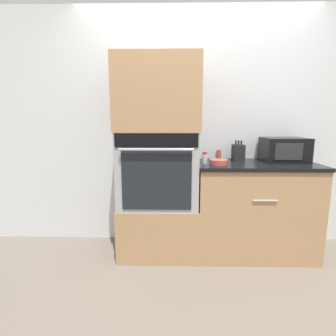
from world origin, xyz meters
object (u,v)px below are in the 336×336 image
object	(u,v)px
wall_oven	(158,169)
condiment_jar_mid	(217,156)
knife_block	(238,152)
bowl	(219,162)
microwave	(284,150)
condiment_jar_near	(219,156)
condiment_jar_far	(205,158)

from	to	relation	value
wall_oven	condiment_jar_mid	distance (m)	0.65
knife_block	bowl	bearing A→B (deg)	-131.19
wall_oven	condiment_jar_mid	bearing A→B (deg)	19.14
microwave	condiment_jar_near	size ratio (longest dim) A/B	3.73
knife_block	condiment_jar_far	bearing A→B (deg)	-145.23
condiment_jar_near	bowl	bearing A→B (deg)	-99.43
knife_block	condiment_jar_near	size ratio (longest dim) A/B	1.83
wall_oven	condiment_jar_far	size ratio (longest dim) A/B	6.43
bowl	condiment_jar_far	bearing A→B (deg)	169.73
knife_block	condiment_jar_far	distance (m)	0.46
wall_oven	microwave	distance (m)	1.29
knife_block	condiment_jar_far	size ratio (longest dim) A/B	1.76
wall_oven	knife_block	distance (m)	0.86
knife_block	bowl	distance (m)	0.38
bowl	condiment_jar_far	world-z (taller)	condiment_jar_far
wall_oven	microwave	world-z (taller)	wall_oven
bowl	condiment_jar_far	size ratio (longest dim) A/B	1.46
bowl	condiment_jar_mid	size ratio (longest dim) A/B	2.00
bowl	condiment_jar_mid	xyz separation A→B (m)	(0.03, 0.31, 0.02)
condiment_jar_near	condiment_jar_mid	size ratio (longest dim) A/B	1.31
bowl	condiment_jar_mid	distance (m)	0.32
microwave	bowl	distance (m)	0.73
knife_block	condiment_jar_near	bearing A→B (deg)	-163.19
microwave	condiment_jar_near	world-z (taller)	microwave
knife_block	condiment_jar_mid	xyz separation A→B (m)	(-0.22, 0.03, -0.04)
knife_block	bowl	size ratio (longest dim) A/B	1.20
condiment_jar_near	condiment_jar_mid	distance (m)	0.09
microwave	condiment_jar_far	size ratio (longest dim) A/B	3.59
knife_block	bowl	world-z (taller)	knife_block
wall_oven	knife_block	size ratio (longest dim) A/B	3.65
condiment_jar_mid	condiment_jar_far	world-z (taller)	condiment_jar_far
knife_block	condiment_jar_near	distance (m)	0.22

